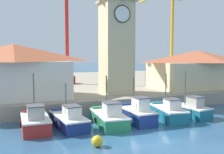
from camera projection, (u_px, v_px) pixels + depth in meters
ground_plane at (145, 138)px, 18.52m from camera, size 300.00×300.00×0.00m
quay_wharf at (66, 85)px, 44.52m from camera, size 120.00×40.00×1.38m
fishing_boat_far_left at (35, 121)px, 20.38m from camera, size 2.17×4.48×4.44m
fishing_boat_left_outer at (69, 120)px, 21.19m from camera, size 2.43×5.22×3.53m
fishing_boat_left_inner at (109, 117)px, 21.71m from camera, size 2.35×5.02×4.15m
fishing_boat_mid_left at (136, 114)px, 22.68m from camera, size 2.00×4.47×3.95m
fishing_boat_center at (168, 112)px, 23.73m from camera, size 2.53×4.82×4.15m
fishing_boat_mid_right at (189, 109)px, 25.05m from camera, size 2.48×4.54×4.37m
clock_tower at (116, 30)px, 30.31m from camera, size 3.80×3.80×15.45m
warehouse_left at (14, 71)px, 26.82m from camera, size 11.37×6.42×5.60m
warehouse_right at (198, 69)px, 35.99m from camera, size 12.96×7.32×5.07m
port_crane_near at (67, 44)px, 40.19m from camera, size 2.82×7.71×16.18m
port_crane_far at (171, 42)px, 50.34m from camera, size 4.85×8.61×17.74m
mooring_buoy at (97, 141)px, 16.82m from camera, size 0.74×0.74×0.74m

